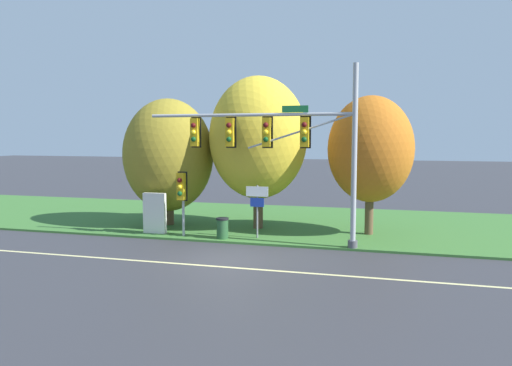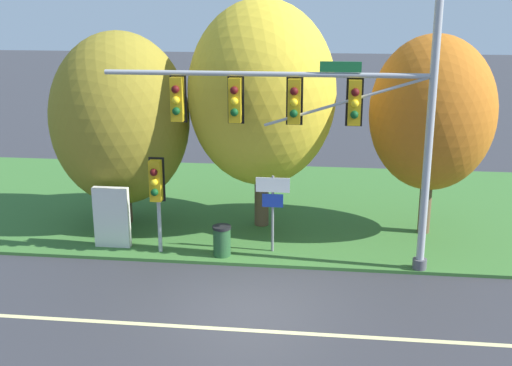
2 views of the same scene
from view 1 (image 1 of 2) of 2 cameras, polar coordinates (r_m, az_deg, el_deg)
ground_plane at (r=19.32m, az=-3.54°, el=-8.60°), size 160.00×160.00×0.00m
lane_stripe at (r=18.22m, az=-4.78°, el=-9.46°), size 36.00×0.16×0.01m
grass_verge at (r=27.07m, az=2.15°, el=-4.41°), size 48.00×11.50×0.10m
traffic_signal_mast at (r=20.92m, az=2.94°, el=4.91°), size 9.12×0.49×7.46m
pedestrian_signal_near_kerb at (r=22.76m, az=-8.51°, el=-0.81°), size 0.46×0.55×2.96m
route_sign_post at (r=22.24m, az=0.13°, el=-2.21°), size 1.01×0.08×2.38m
tree_nearest_road at (r=25.87m, az=-9.97°, el=3.15°), size 4.58×4.58×6.45m
tree_left_of_mast at (r=24.47m, az=0.25°, el=5.16°), size 4.79×4.79×7.47m
tree_behind_signpost at (r=23.54m, az=12.95°, el=3.77°), size 3.91×3.91×6.41m
info_kiosk at (r=23.95m, az=-11.50°, el=-3.41°), size 1.10×0.24×1.90m
trash_bin at (r=22.37m, az=-3.86°, el=-5.16°), size 0.56×0.56×0.93m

